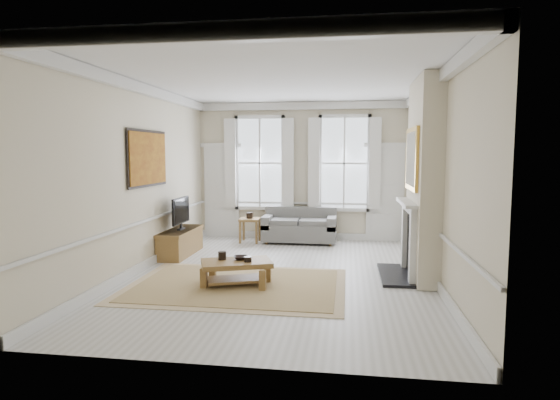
% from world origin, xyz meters
% --- Properties ---
extents(floor, '(7.20, 7.20, 0.00)m').
position_xyz_m(floor, '(0.00, 0.00, 0.00)').
color(floor, '#B7B5AD').
rests_on(floor, ground).
extents(ceiling, '(7.20, 7.20, 0.00)m').
position_xyz_m(ceiling, '(0.00, 0.00, 3.40)').
color(ceiling, white).
rests_on(ceiling, back_wall).
extents(back_wall, '(5.20, 0.00, 5.20)m').
position_xyz_m(back_wall, '(0.00, 3.60, 1.70)').
color(back_wall, beige).
rests_on(back_wall, floor).
extents(left_wall, '(0.00, 7.20, 7.20)m').
position_xyz_m(left_wall, '(-2.60, 0.00, 1.70)').
color(left_wall, beige).
rests_on(left_wall, floor).
extents(right_wall, '(0.00, 7.20, 7.20)m').
position_xyz_m(right_wall, '(2.60, 0.00, 1.70)').
color(right_wall, beige).
rests_on(right_wall, floor).
extents(window_left, '(1.26, 0.20, 2.20)m').
position_xyz_m(window_left, '(-1.05, 3.55, 1.90)').
color(window_left, '#B2BCC6').
rests_on(window_left, back_wall).
extents(window_right, '(1.26, 0.20, 2.20)m').
position_xyz_m(window_right, '(1.05, 3.55, 1.90)').
color(window_right, '#B2BCC6').
rests_on(window_right, back_wall).
extents(door_left, '(0.90, 0.08, 2.30)m').
position_xyz_m(door_left, '(-2.05, 3.56, 1.15)').
color(door_left, silver).
rests_on(door_left, floor).
extents(door_right, '(0.90, 0.08, 2.30)m').
position_xyz_m(door_right, '(2.05, 3.56, 1.15)').
color(door_right, silver).
rests_on(door_right, floor).
extents(painting, '(0.05, 1.66, 1.06)m').
position_xyz_m(painting, '(-2.56, 0.30, 2.05)').
color(painting, '#AF771E').
rests_on(painting, left_wall).
extents(chimney_breast, '(0.35, 1.70, 3.38)m').
position_xyz_m(chimney_breast, '(2.43, 0.20, 1.70)').
color(chimney_breast, beige).
rests_on(chimney_breast, floor).
extents(hearth, '(0.55, 1.50, 0.05)m').
position_xyz_m(hearth, '(2.00, 0.20, 0.03)').
color(hearth, black).
rests_on(hearth, floor).
extents(fireplace, '(0.21, 1.45, 1.33)m').
position_xyz_m(fireplace, '(2.20, 0.20, 0.73)').
color(fireplace, silver).
rests_on(fireplace, floor).
extents(mirror, '(0.06, 1.26, 1.06)m').
position_xyz_m(mirror, '(2.21, 0.20, 2.05)').
color(mirror, gold).
rests_on(mirror, chimney_breast).
extents(sofa, '(1.74, 0.85, 0.84)m').
position_xyz_m(sofa, '(0.01, 3.11, 0.35)').
color(sofa, slate).
rests_on(sofa, floor).
extents(side_table, '(0.49, 0.49, 0.58)m').
position_xyz_m(side_table, '(-1.18, 2.92, 0.47)').
color(side_table, brown).
rests_on(side_table, floor).
extents(rug, '(3.50, 2.60, 0.02)m').
position_xyz_m(rug, '(-0.62, -0.78, 0.01)').
color(rug, tan).
rests_on(rug, floor).
extents(coffee_table, '(1.26, 1.00, 0.42)m').
position_xyz_m(coffee_table, '(-0.62, -0.78, 0.34)').
color(coffee_table, brown).
rests_on(coffee_table, rug).
extents(ceramic_pot_a, '(0.13, 0.13, 0.13)m').
position_xyz_m(ceramic_pot_a, '(-0.87, -0.73, 0.48)').
color(ceramic_pot_a, black).
rests_on(ceramic_pot_a, coffee_table).
extents(ceramic_pot_b, '(0.12, 0.12, 0.09)m').
position_xyz_m(ceramic_pot_b, '(-0.42, -0.83, 0.46)').
color(ceramic_pot_b, black).
rests_on(ceramic_pot_b, coffee_table).
extents(bowl, '(0.28, 0.28, 0.06)m').
position_xyz_m(bowl, '(-0.57, -0.68, 0.44)').
color(bowl, black).
rests_on(bowl, coffee_table).
extents(tv_stand, '(0.49, 1.52, 0.54)m').
position_xyz_m(tv_stand, '(-2.34, 1.31, 0.27)').
color(tv_stand, brown).
rests_on(tv_stand, floor).
extents(tv, '(0.08, 0.90, 0.68)m').
position_xyz_m(tv, '(-2.32, 1.31, 0.94)').
color(tv, black).
rests_on(tv, tv_stand).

